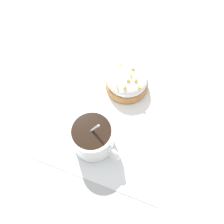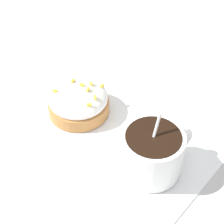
{
  "view_description": "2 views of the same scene",
  "coord_description": "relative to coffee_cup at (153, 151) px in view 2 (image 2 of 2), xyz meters",
  "views": [
    {
      "loc": [
        0.19,
        0.09,
        0.43
      ],
      "look_at": [
        0.01,
        -0.01,
        0.04
      ],
      "focal_mm": 35.0,
      "sensor_mm": 36.0,
      "label": 1
    },
    {
      "loc": [
        0.28,
        -0.26,
        0.42
      ],
      "look_at": [
        -0.02,
        0.0,
        0.04
      ],
      "focal_mm": 60.0,
      "sensor_mm": 36.0,
      "label": 2
    }
  ],
  "objects": [
    {
      "name": "frosted_pastry",
      "position": [
        -0.16,
        -0.0,
        -0.01
      ],
      "size": [
        0.1,
        0.1,
        0.05
      ],
      "color": "#B2753D",
      "rests_on": "paper_napkin"
    },
    {
      "name": "coffee_cup",
      "position": [
        0.0,
        0.0,
        0.0
      ],
      "size": [
        0.08,
        0.11,
        0.09
      ],
      "color": "white",
      "rests_on": "paper_napkin"
    },
    {
      "name": "ground_plane",
      "position": [
        -0.08,
        0.01,
        -0.04
      ],
      "size": [
        3.0,
        3.0,
        0.0
      ],
      "primitive_type": "plane",
      "color": "#B2B2B7"
    },
    {
      "name": "paper_napkin",
      "position": [
        -0.08,
        0.01,
        -0.04
      ],
      "size": [
        0.32,
        0.3,
        0.0
      ],
      "color": "white",
      "rests_on": "ground_plane"
    }
  ]
}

